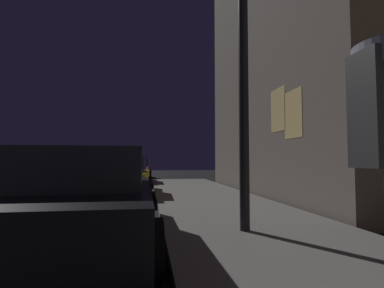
# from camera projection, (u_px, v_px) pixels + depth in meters

# --- Properties ---
(car_black) EXTENTS (2.13, 4.51, 1.43)m
(car_black) POSITION_uv_depth(u_px,v_px,m) (86.00, 198.00, 4.40)
(car_black) COLOR black
(car_black) RESTS_ON ground
(car_yellow_cab) EXTENTS (2.10, 4.13, 1.43)m
(car_yellow_cab) POSITION_uv_depth(u_px,v_px,m) (122.00, 177.00, 10.52)
(car_yellow_cab) COLOR gold
(car_yellow_cab) RESTS_ON ground
(car_silver) EXTENTS (2.05, 4.22, 1.43)m
(car_silver) POSITION_uv_depth(u_px,v_px,m) (131.00, 171.00, 16.25)
(car_silver) COLOR #B7B7BF
(car_silver) RESTS_ON ground
(car_red) EXTENTS (2.22, 4.40, 1.43)m
(car_red) POSITION_uv_depth(u_px,v_px,m) (136.00, 169.00, 21.91)
(car_red) COLOR maroon
(car_red) RESTS_ON ground
(building_mid) EXTENTS (8.22, 11.02, 11.54)m
(building_mid) POSITION_uv_depth(u_px,v_px,m) (351.00, 43.00, 11.52)
(building_mid) COLOR #6B6056
(building_mid) RESTS_ON ground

